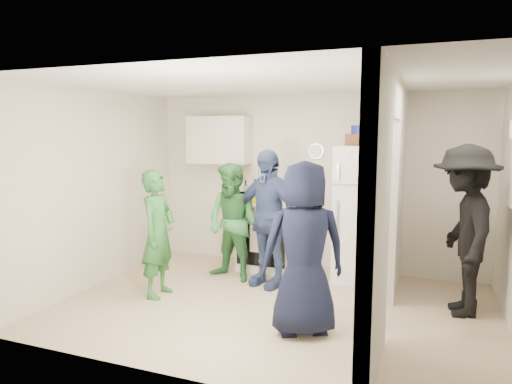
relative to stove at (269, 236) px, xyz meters
The scene contains 32 objects.
floor 1.56m from the stove, 67.96° to the right, with size 4.80×4.80×0.00m, color #C6B08C.
wall_back 1.00m from the stove, 30.75° to the left, with size 4.80×4.80×0.00m, color silver.
wall_front 3.21m from the stove, 79.76° to the right, with size 4.80×4.80×0.00m, color silver.
wall_left 2.42m from the stove, 143.41° to the right, with size 3.40×3.40×0.00m, color silver.
ceiling 2.50m from the stove, 67.96° to the right, with size 4.80×4.80×0.00m, color white.
partition_pier_back 1.93m from the stove, ahead, with size 0.12×1.20×2.50m, color silver.
partition_pier_front 3.12m from the stove, 54.61° to the right, with size 0.12×1.20×2.50m, color silver.
partition_header 2.87m from the stove, 37.98° to the right, with size 0.12×1.00×0.40m, color silver.
stove is the anchor object (origin of this frame).
upper_cabinet 1.61m from the stove, 169.94° to the left, with size 0.95×0.34×0.70m, color silver.
fridge 1.42m from the stove, ahead, with size 0.74×0.72×1.80m, color white.
wicker_basket 1.87m from the stove, ahead, with size 0.35×0.25×0.15m, color brown.
blue_bowl 1.97m from the stove, ahead, with size 0.24×0.24×0.11m, color navy.
yellow_cup_stack_top 2.14m from the stove, ahead, with size 0.09×0.09×0.25m, color #FFB015.
wall_clock 1.39m from the stove, 27.15° to the left, with size 0.22×0.22×0.03m, color white.
spice_shelf 1.07m from the stove, 26.79° to the left, with size 0.35×0.08×0.03m, color olive.
yellow_cup_stack_stove 0.66m from the stove, 118.61° to the right, with size 0.09×0.09×0.25m, color #F1FB15.
red_cup 0.62m from the stove, 42.27° to the right, with size 0.09×0.09×0.12m, color red.
person_green_left 1.77m from the stove, 119.97° to the right, with size 0.56×0.37×1.53m, color #317B3A.
person_green_center 0.76m from the stove, 113.65° to the right, with size 0.76×0.59×1.56m, color #3C8943.
person_denim 0.82m from the stove, 72.00° to the right, with size 1.03×0.43×1.76m, color navy.
person_navy 2.18m from the stove, 61.51° to the right, with size 0.83×0.54×1.71m, color black.
person_nook 2.67m from the stove, 17.71° to the right, with size 1.19×0.69×1.85m, color black.
bottle_a 0.71m from the stove, 153.22° to the left, with size 0.08×0.08×0.31m, color maroon.
bottle_b 0.66m from the stove, 150.66° to the right, with size 0.06×0.06×0.28m, color #1C5624.
bottle_c 0.63m from the stove, 122.28° to the left, with size 0.07×0.07×0.25m, color white.
bottle_d 0.65m from the stove, 84.17° to the right, with size 0.07×0.07×0.32m, color brown.
bottle_e 0.66m from the stove, 56.91° to the left, with size 0.06×0.06×0.29m, color #A5ADB7.
bottle_f 0.63m from the stove, ahead, with size 0.06×0.06×0.24m, color #153A1F.
bottle_g 0.71m from the stove, 31.28° to the left, with size 0.08×0.08×0.32m, color olive.
bottle_h 0.73m from the stove, 157.53° to the right, with size 0.07×0.07×0.33m, color #9BA1A6.
bottle_i 0.63m from the stove, 62.24° to the left, with size 0.07×0.07×0.27m, color brown.
Camera 1 is at (1.58, -4.71, 1.98)m, focal length 32.00 mm.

